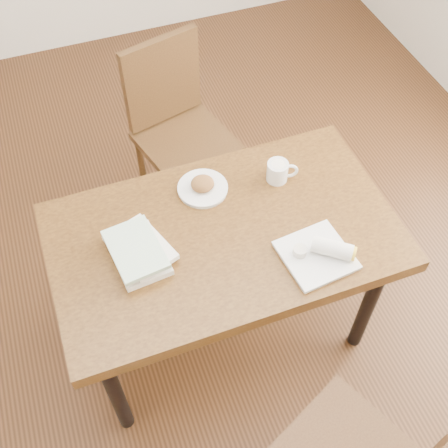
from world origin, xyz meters
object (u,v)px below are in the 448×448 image
object	(u,v)px
plate_burrito	(321,253)
book_stack	(138,251)
coffee_mug	(278,171)
chair_far	(177,122)
plate_scone	(203,187)
table	(224,245)

from	to	relation	value
plate_burrito	book_stack	world-z (taller)	plate_burrito
coffee_mug	book_stack	xyz separation A→B (m)	(-0.62, -0.17, -0.01)
chair_far	plate_scone	world-z (taller)	chair_far
chair_far	book_stack	world-z (taller)	chair_far
book_stack	chair_far	bearing A→B (deg)	65.26
plate_scone	book_stack	size ratio (longest dim) A/B	0.69
table	chair_far	distance (m)	0.87
table	plate_scone	distance (m)	0.25
table	plate_scone	world-z (taller)	plate_scone
chair_far	table	bearing A→B (deg)	-94.56
chair_far	plate_scone	xyz separation A→B (m)	(-0.08, -0.63, 0.22)
plate_scone	coffee_mug	size ratio (longest dim) A/B	1.60
plate_scone	book_stack	world-z (taller)	book_stack
book_stack	plate_burrito	bearing A→B (deg)	-20.60
plate_burrito	book_stack	xyz separation A→B (m)	(-0.61, 0.23, 0.01)
table	plate_burrito	distance (m)	0.38
table	plate_scone	xyz separation A→B (m)	(-0.01, 0.22, 0.10)
table	plate_burrito	world-z (taller)	plate_burrito
chair_far	plate_burrito	world-z (taller)	chair_far
plate_scone	coffee_mug	distance (m)	0.31
plate_scone	coffee_mug	xyz separation A→B (m)	(0.30, -0.05, 0.03)
chair_far	coffee_mug	bearing A→B (deg)	-71.54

